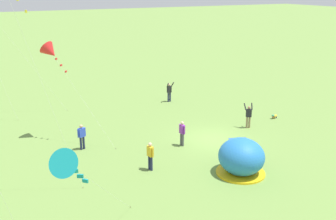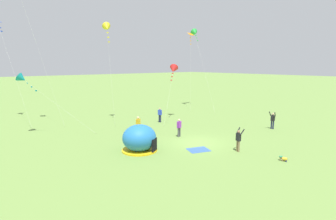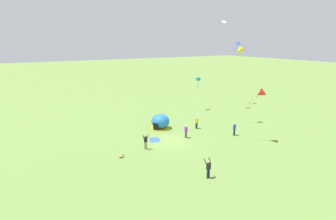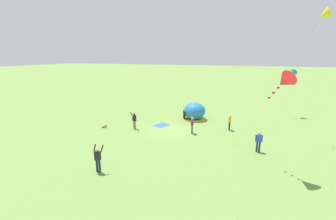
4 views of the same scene
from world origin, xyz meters
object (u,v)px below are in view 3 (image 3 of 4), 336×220
object	(u,v)px
person_with_toddler	(197,122)
kite_yellow	(239,51)
person_flying_kite	(208,168)
kite_red	(260,93)
popup_tent	(160,122)
kite_white	(224,26)
kite_teal	(198,80)
person_arms_raised	(146,141)
person_center_field	(234,128)
person_strolling	(186,131)
toddler_crawling	(122,156)
kite_blue	(237,46)

from	to	relation	value
person_with_toddler	kite_yellow	size ratio (longest dim) A/B	0.15
person_flying_kite	kite_red	world-z (taller)	kite_red
popup_tent	kite_white	world-z (taller)	kite_white
kite_red	kite_yellow	bearing A→B (deg)	155.28
kite_red	kite_teal	distance (m)	16.56
person_flying_kite	person_arms_raised	bearing A→B (deg)	-167.26
kite_white	kite_red	bearing A→B (deg)	-25.58
kite_red	kite_white	bearing A→B (deg)	154.42
person_center_field	person_with_toddler	bearing A→B (deg)	-150.97
person_strolling	kite_red	distance (m)	10.28
kite_yellow	person_center_field	bearing A→B (deg)	-44.93
kite_teal	toddler_crawling	bearing A→B (deg)	-57.75
kite_blue	toddler_crawling	bearing A→B (deg)	-66.52
toddler_crawling	kite_white	size ratio (longest dim) A/B	0.04
kite_white	kite_blue	bearing A→B (deg)	105.17
popup_tent	kite_yellow	world-z (taller)	kite_yellow
person_flying_kite	person_with_toddler	world-z (taller)	person_flying_kite
toddler_crawling	person_flying_kite	distance (m)	9.78
kite_red	kite_blue	bearing A→B (deg)	143.61
kite_teal	kite_white	bearing A→B (deg)	74.61
person_center_field	popup_tent	bearing A→B (deg)	-137.11
person_arms_raised	person_with_toddler	bearing A→B (deg)	107.26
kite_yellow	person_with_toddler	bearing A→B (deg)	-94.78
person_flying_kite	kite_white	size ratio (longest dim) A/B	0.12
kite_white	kite_blue	xyz separation A→B (m)	(-1.32, 4.88, -3.48)
person_arms_raised	person_strolling	bearing A→B (deg)	96.19
kite_blue	kite_teal	xyz separation A→B (m)	(0.15, -9.14, -5.90)
popup_tent	toddler_crawling	world-z (taller)	popup_tent
kite_yellow	person_arms_raised	bearing A→B (deg)	-81.72
kite_white	kite_yellow	xyz separation A→B (m)	(7.94, -3.93, -3.94)
person_arms_raised	person_flying_kite	world-z (taller)	same
person_strolling	kite_blue	world-z (taller)	kite_blue
person_with_toddler	kite_blue	size ratio (longest dim) A/B	0.14
person_arms_raised	kite_white	world-z (taller)	kite_white
person_flying_kite	person_center_field	world-z (taller)	person_flying_kite
person_arms_raised	person_strolling	xyz separation A→B (m)	(-0.67, 6.13, -0.03)
person_strolling	kite_white	xyz separation A→B (m)	(-9.67, 14.27, 13.85)
person_strolling	person_with_toddler	bearing A→B (deg)	123.87
toddler_crawling	kite_red	distance (m)	17.96
toddler_crawling	kite_yellow	distance (m)	22.69
person_arms_raised	kite_red	world-z (taller)	kite_red
person_with_toddler	kite_blue	xyz separation A→B (m)	(-8.68, 15.71, 10.37)
kite_blue	person_strolling	bearing A→B (deg)	-60.15
person_flying_kite	person_with_toddler	xyz separation A→B (m)	(-11.91, 7.56, -0.03)
person_center_field	kite_teal	bearing A→B (deg)	163.72
popup_tent	person_flying_kite	xyz separation A→B (m)	(14.71, -3.15, 0.00)
person_strolling	kite_white	bearing A→B (deg)	124.11
person_center_field	kite_teal	world-z (taller)	kite_teal
person_strolling	kite_teal	bearing A→B (deg)	137.28
toddler_crawling	person_arms_raised	xyz separation A→B (m)	(-0.75, 3.28, 0.82)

